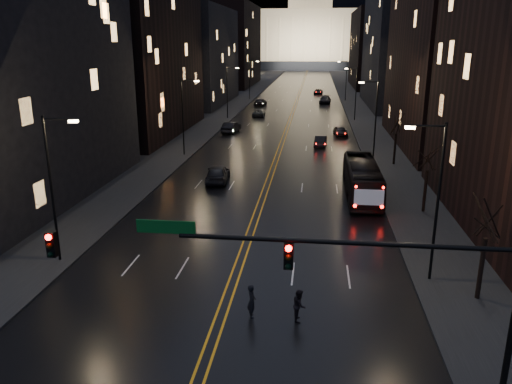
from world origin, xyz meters
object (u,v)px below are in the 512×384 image
(traffic_signal, at_px, (356,272))
(receding_car_a, at_px, (320,141))
(pedestrian_a, at_px, (252,301))
(pedestrian_b, at_px, (299,305))
(oncoming_car_a, at_px, (218,173))
(bus, at_px, (362,179))
(oncoming_car_b, at_px, (231,127))

(traffic_signal, distance_m, receding_car_a, 47.62)
(pedestrian_a, bearing_deg, pedestrian_b, -105.99)
(traffic_signal, bearing_deg, pedestrian_a, 131.29)
(receding_car_a, bearing_deg, oncoming_car_a, -113.72)
(bus, distance_m, pedestrian_b, 21.38)
(traffic_signal, xyz_separation_m, pedestrian_b, (-2.08, 5.00, -4.30))
(traffic_signal, height_order, receding_car_a, traffic_signal)
(oncoming_car_b, bearing_deg, pedestrian_b, 109.88)
(oncoming_car_b, bearing_deg, receding_car_a, 153.75)
(bus, distance_m, pedestrian_a, 22.00)
(bus, relative_size, receding_car_a, 2.78)
(oncoming_car_b, height_order, pedestrian_a, pedestrian_a)
(traffic_signal, bearing_deg, receding_car_a, 90.99)
(bus, relative_size, oncoming_car_b, 2.26)
(traffic_signal, relative_size, oncoming_car_a, 3.42)
(traffic_signal, distance_m, oncoming_car_a, 31.32)
(oncoming_car_a, relative_size, receding_car_a, 1.25)
(bus, height_order, oncoming_car_b, bus)
(oncoming_car_a, xyz_separation_m, receding_car_a, (9.93, 18.30, -0.20))
(pedestrian_b, bearing_deg, pedestrian_a, 89.40)
(bus, bearing_deg, pedestrian_b, -102.79)
(oncoming_car_a, relative_size, oncoming_car_b, 1.02)
(oncoming_car_b, relative_size, receding_car_a, 1.23)
(oncoming_car_a, height_order, oncoming_car_b, oncoming_car_a)
(bus, xyz_separation_m, pedestrian_a, (-6.99, -20.85, -0.70))
(pedestrian_a, xyz_separation_m, pedestrian_b, (2.32, 0.00, -0.06))
(traffic_signal, height_order, pedestrian_a, traffic_signal)
(oncoming_car_a, distance_m, receding_car_a, 20.82)
(bus, distance_m, oncoming_car_a, 13.75)
(receding_car_a, relative_size, pedestrian_b, 2.51)
(oncoming_car_a, height_order, pedestrian_b, oncoming_car_a)
(oncoming_car_b, distance_m, pedestrian_b, 52.28)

